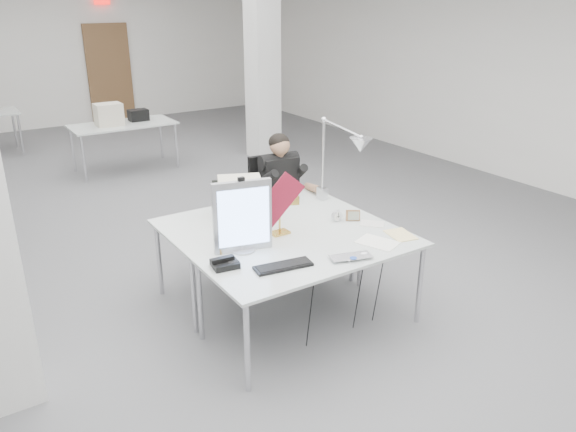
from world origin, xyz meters
The scene contains 21 objects.
room_shell centered at (0.04, 0.13, 1.69)m, with size 10.04×14.04×3.24m.
desk_main centered at (0.00, -2.50, 0.74)m, with size 1.80×0.90×0.03m, color silver.
desk_second centered at (0.00, -1.60, 0.74)m, with size 1.80×0.90×0.03m, color silver.
bg_desk_a centered at (0.20, 3.00, 0.74)m, with size 1.60×0.80×0.03m, color silver.
office_chair centered at (0.59, -1.01, 0.50)m, with size 0.50×0.50×1.01m, color black, non-canonical shape.
seated_person centered at (0.59, -1.06, 0.90)m, with size 0.49×0.61×0.91m, color black, non-canonical shape.
monitor centered at (-0.48, -2.21, 1.05)m, with size 0.47×0.05×0.58m, color #A3A4A8.
pennant centered at (-0.20, -2.24, 1.10)m, with size 0.51×0.01×0.21m, color maroon.
keyboard centered at (-0.38, -2.64, 0.77)m, with size 0.44×0.15×0.02m, color black.
laptop centered at (0.13, -2.84, 0.77)m, with size 0.33×0.21×0.03m, color silver.
mouse centered at (0.27, -2.81, 0.77)m, with size 0.08×0.05×0.03m, color silver.
bankers_lamp centered at (-0.06, -2.08, 0.93)m, with size 0.31×0.12×0.35m, color gold, non-canonical shape.
desk_phone centered at (-0.74, -2.39, 0.78)m, with size 0.19×0.17×0.05m, color black.
picture_frame_left centered at (-0.62, -2.15, 0.81)m, with size 0.13×0.01×0.10m, color olive.
picture_frame_right centered at (0.65, -2.19, 0.81)m, with size 0.13×0.01×0.10m, color #92623E.
desk_clock centered at (0.53, -2.12, 0.81)m, with size 0.10×0.10×0.03m, color silver.
paper_stack_a centered at (0.52, -2.68, 0.76)m, with size 0.23×0.32×0.01m, color white.
paper_stack_b centered at (0.79, -2.67, 0.76)m, with size 0.19×0.27×0.01m, color #F1D890.
paper_stack_c centered at (0.75, -2.35, 0.76)m, with size 0.21×0.15×0.01m, color silver.
beige_monitor centered at (-0.15, -1.57, 0.94)m, with size 0.39×0.36×0.36m, color beige.
architect_lamp centered at (0.77, -1.82, 1.17)m, with size 0.22×0.64×0.82m, color silver, non-canonical shape.
Camera 1 is at (-2.40, -5.81, 2.66)m, focal length 35.00 mm.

